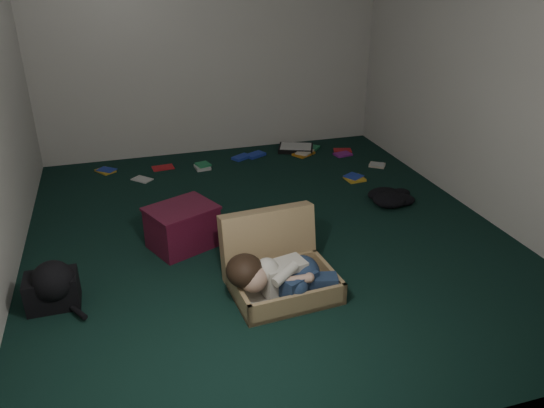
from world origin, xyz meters
TOP-DOWN VIEW (x-y plane):
  - floor at (0.00, 0.00)m, footprint 4.50×4.50m
  - wall_back at (0.00, 2.25)m, footprint 4.50×0.00m
  - wall_front at (0.00, -2.25)m, footprint 4.50×0.00m
  - wall_right at (2.00, 0.00)m, footprint 0.00×4.50m
  - suitcase at (-0.15, -0.78)m, footprint 0.77×0.75m
  - person at (-0.19, -0.96)m, footprint 0.79×0.37m
  - maroon_bin at (-0.73, -0.01)m, footprint 0.64×0.59m
  - backpack at (-1.70, -0.57)m, footprint 0.43×0.35m
  - clothing_pile at (1.39, 0.27)m, footprint 0.47×0.42m
  - paper_tray at (0.94, 1.95)m, footprint 0.50×0.45m
  - book_scatter at (0.45, 1.65)m, footprint 3.17×1.26m

SIDE VIEW (x-z plane):
  - floor at x=0.00m, z-range 0.00..0.00m
  - book_scatter at x=0.45m, z-range 0.00..0.02m
  - paper_tray at x=0.94m, z-range 0.00..0.06m
  - clothing_pile at x=1.39m, z-range 0.00..0.13m
  - backpack at x=-1.70m, z-range 0.00..0.26m
  - suitcase at x=-0.15m, z-range -0.11..0.42m
  - maroon_bin at x=-0.73m, z-range 0.00..0.36m
  - person at x=-0.19m, z-range 0.04..0.36m
  - wall_back at x=0.00m, z-range -0.95..3.55m
  - wall_front at x=0.00m, z-range -0.95..3.55m
  - wall_right at x=2.00m, z-range -0.95..3.55m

